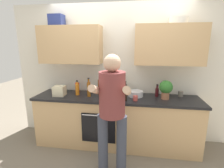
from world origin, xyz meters
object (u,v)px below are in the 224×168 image
object	(u,v)px
bottle_soy	(125,92)
mixing_bowl	(136,94)
cup_coffee	(61,89)
cup_stoneware	(181,94)
potted_herb	(166,88)
bottle_hotsauce	(77,87)
person_standing	(112,107)
bottle_vinegar	(99,87)
bottle_syrup	(89,89)
knife_block	(106,90)
cup_ceramic	(135,98)
bottle_soda	(116,90)
bottle_wine	(157,92)
bottle_juice	(77,89)
grocery_bag_rice	(59,91)
bottle_oil	(121,87)

from	to	relation	value
bottle_soy	mixing_bowl	world-z (taller)	bottle_soy
bottle_soy	cup_coffee	xyz separation A→B (m)	(-1.27, 0.37, -0.10)
cup_stoneware	potted_herb	xyz separation A→B (m)	(-0.29, -0.18, 0.13)
bottle_hotsauce	cup_stoneware	xyz separation A→B (m)	(1.86, 0.01, -0.05)
person_standing	bottle_vinegar	distance (m)	0.90
bottle_syrup	knife_block	world-z (taller)	bottle_syrup
mixing_bowl	bottle_syrup	bearing A→B (deg)	-170.64
bottle_vinegar	person_standing	bearing A→B (deg)	-66.30
cup_stoneware	cup_ceramic	bearing A→B (deg)	-156.23
bottle_soda	bottle_wine	size ratio (longest dim) A/B	1.02
person_standing	potted_herb	bearing A→B (deg)	42.75
mixing_bowl	bottle_hotsauce	bearing A→B (deg)	175.23
bottle_juice	bottle_hotsauce	bearing A→B (deg)	109.75
cup_coffee	knife_block	size ratio (longest dim) A/B	0.32
bottle_juice	grocery_bag_rice	xyz separation A→B (m)	(-0.30, -0.09, -0.02)
bottle_vinegar	mixing_bowl	distance (m)	0.66
cup_coffee	mixing_bowl	distance (m)	1.44
bottle_juice	potted_herb	world-z (taller)	potted_herb
bottle_soda	grocery_bag_rice	bearing A→B (deg)	-169.62
bottle_vinegar	cup_coffee	world-z (taller)	bottle_vinegar
bottle_hotsauce	bottle_soda	bearing A→B (deg)	-5.43
bottle_syrup	bottle_vinegar	xyz separation A→B (m)	(0.15, 0.16, 0.00)
bottle_syrup	bottle_oil	size ratio (longest dim) A/B	1.02
bottle_hotsauce	person_standing	bearing A→B (deg)	-47.97
bottle_soy	cup_stoneware	xyz separation A→B (m)	(0.94, 0.37, -0.10)
bottle_hotsauce	grocery_bag_rice	size ratio (longest dim) A/B	1.20
bottle_vinegar	cup_ceramic	distance (m)	0.71
bottle_soy	bottle_juice	world-z (taller)	bottle_soy
bottle_soda	bottle_juice	world-z (taller)	bottle_juice
bottle_syrup	mixing_bowl	size ratio (longest dim) A/B	1.27
bottle_wine	bottle_juice	size ratio (longest dim) A/B	0.84
bottle_juice	cup_coffee	bearing A→B (deg)	156.70
bottle_juice	cup_coffee	distance (m)	0.44
person_standing	bottle_juice	bearing A→B (deg)	135.59
bottle_vinegar	knife_block	bearing A→B (deg)	-30.74
bottle_wine	cup_ceramic	bearing A→B (deg)	-140.92
person_standing	bottle_hotsauce	size ratio (longest dim) A/B	7.28
bottle_soda	bottle_oil	world-z (taller)	bottle_oil
cup_coffee	mixing_bowl	bearing A→B (deg)	-4.14
person_standing	cup_ceramic	xyz separation A→B (m)	(0.29, 0.56, -0.05)
bottle_hotsauce	grocery_bag_rice	bearing A→B (deg)	-133.75
bottle_juice	cup_coffee	xyz separation A→B (m)	(-0.40, 0.17, -0.06)
person_standing	bottle_syrup	size ratio (longest dim) A/B	5.09
bottle_vinegar	cup_stoneware	bearing A→B (deg)	3.03
bottle_wine	grocery_bag_rice	size ratio (longest dim) A/B	1.12
cup_stoneware	potted_herb	world-z (taller)	potted_herb
bottle_vinegar	mixing_bowl	world-z (taller)	bottle_vinegar
bottle_soda	bottle_vinegar	world-z (taller)	bottle_vinegar
bottle_soda	bottle_juice	size ratio (longest dim) A/B	0.86
person_standing	cup_coffee	bearing A→B (deg)	141.81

